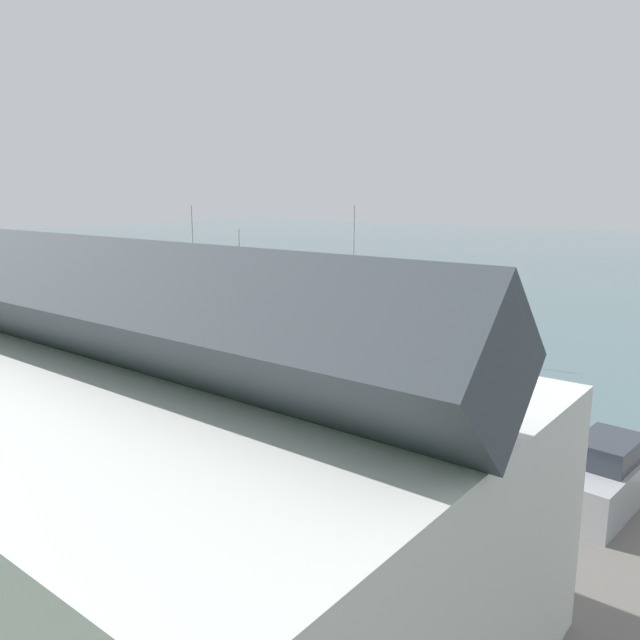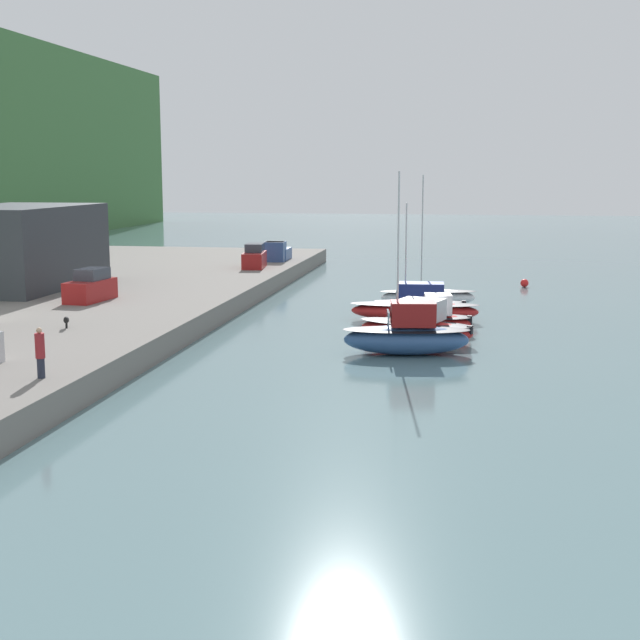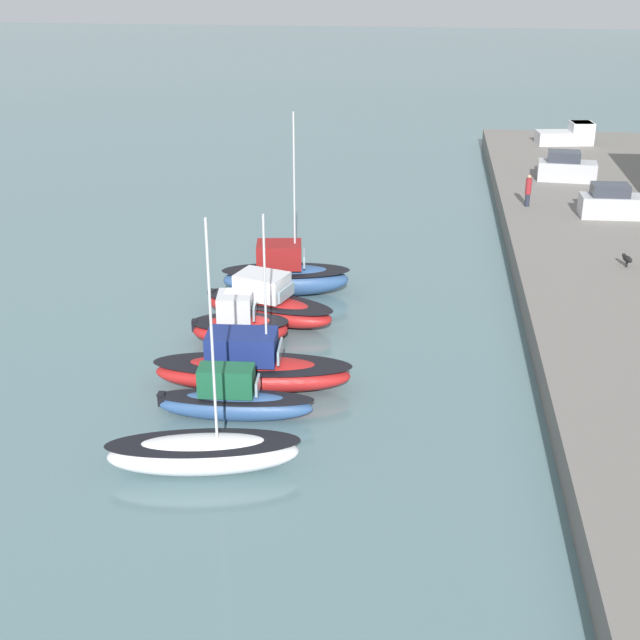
{
  "view_description": "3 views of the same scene",
  "coord_description": "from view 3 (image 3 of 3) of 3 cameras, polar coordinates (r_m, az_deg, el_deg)",
  "views": [
    {
      "loc": [
        -30.85,
        37.32,
        10.75
      ],
      "look_at": [
        -4.89,
        4.54,
        2.21
      ],
      "focal_mm": 35.0,
      "sensor_mm": 36.0,
      "label": 1
    },
    {
      "loc": [
        -53.19,
        -2.59,
        9.87
      ],
      "look_at": [
        -2.53,
        5.96,
        1.32
      ],
      "focal_mm": 50.0,
      "sensor_mm": 36.0,
      "label": 2
    },
    {
      "loc": [
        39.69,
        7.86,
        18.15
      ],
      "look_at": [
        2.98,
        3.55,
        2.11
      ],
      "focal_mm": 50.0,
      "sensor_mm": 36.0,
      "label": 3
    }
  ],
  "objects": [
    {
      "name": "parked_car_1",
      "position": [
        60.63,
        18.23,
        7.13
      ],
      "size": [
        1.91,
        4.25,
        2.16
      ],
      "rotation": [
        0.0,
        0.0,
        0.03
      ],
      "color": "#B7B7BC",
      "rests_on": "quay_promenade"
    },
    {
      "name": "dog_on_quay",
      "position": [
        51.62,
        19.05,
        3.72
      ],
      "size": [
        0.87,
        0.58,
        0.68
      ],
      "rotation": [
        0.0,
        0.0,
        1.96
      ],
      "color": "black",
      "rests_on": "quay_promenade"
    },
    {
      "name": "moored_boat_0",
      "position": [
        48.59,
        -2.26,
        2.89
      ],
      "size": [
        3.38,
        7.25,
        9.92
      ],
      "rotation": [
        0.0,
        0.0,
        0.13
      ],
      "color": "#33568E",
      "rests_on": "ground_plane"
    },
    {
      "name": "moored_boat_5",
      "position": [
        33.16,
        -7.47,
        -8.43
      ],
      "size": [
        3.3,
        7.4,
        9.67
      ],
      "rotation": [
        0.0,
        0.0,
        0.18
      ],
      "color": "white",
      "rests_on": "ground_plane"
    },
    {
      "name": "moored_boat_3",
      "position": [
        38.58,
        -4.45,
        -3.09
      ],
      "size": [
        2.94,
        8.78,
        7.87
      ],
      "rotation": [
        0.0,
        0.0,
        0.05
      ],
      "color": "red",
      "rests_on": "ground_plane"
    },
    {
      "name": "moored_boat_2",
      "position": [
        42.96,
        -5.19,
        -0.31
      ],
      "size": [
        2.88,
        4.92,
        2.49
      ],
      "rotation": [
        0.0,
        0.0,
        0.12
      ],
      "color": "red",
      "rests_on": "ground_plane"
    },
    {
      "name": "moored_boat_1",
      "position": [
        45.14,
        -3.38,
        0.99
      ],
      "size": [
        4.56,
        7.52,
        2.55
      ],
      "rotation": [
        0.0,
        0.0,
        -0.32
      ],
      "color": "red",
      "rests_on": "ground_plane"
    },
    {
      "name": "parked_car_2",
      "position": [
        69.08,
        15.48,
        9.36
      ],
      "size": [
        2.16,
        4.34,
        2.16
      ],
      "rotation": [
        0.0,
        0.0,
        -0.09
      ],
      "color": "#B7B7BC",
      "rests_on": "quay_promenade"
    },
    {
      "name": "ground_plane",
      "position": [
        44.35,
        -4.11,
        -0.76
      ],
      "size": [
        320.0,
        320.0,
        0.0
      ],
      "primitive_type": "plane",
      "color": "slate"
    },
    {
      "name": "person_on_quay",
      "position": [
        61.53,
        13.18,
        8.09
      ],
      "size": [
        0.4,
        0.4,
        2.14
      ],
      "color": "#232838",
      "rests_on": "quay_promenade"
    },
    {
      "name": "moored_boat_4",
      "position": [
        36.33,
        -5.57,
        -5.14
      ],
      "size": [
        1.83,
        6.54,
        2.32
      ],
      "rotation": [
        0.0,
        0.0,
        0.05
      ],
      "color": "#33568E",
      "rests_on": "ground_plane"
    },
    {
      "name": "pickup_truck_1",
      "position": [
        81.73,
        15.68,
        11.36
      ],
      "size": [
        2.58,
        4.95,
        1.9
      ],
      "rotation": [
        0.0,
        0.0,
        0.14
      ],
      "color": "silver",
      "rests_on": "quay_promenade"
    }
  ]
}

